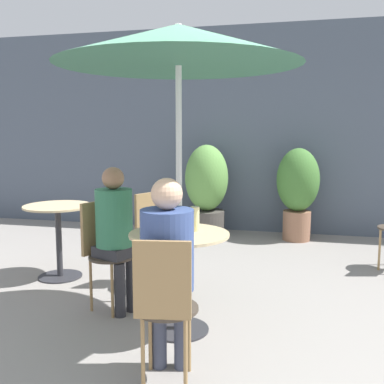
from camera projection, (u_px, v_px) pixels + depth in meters
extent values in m
plane|color=gray|center=(202.00, 347.00, 3.12)|extent=(20.00, 20.00, 0.00)
cube|color=#4C5666|center=(258.00, 130.00, 6.56)|extent=(10.00, 0.06, 3.00)
cylinder|color=#2D2D33|center=(180.00, 329.00, 3.39)|extent=(0.44, 0.44, 0.01)
cylinder|color=#2D2D33|center=(179.00, 282.00, 3.34)|extent=(0.06, 0.06, 0.71)
cylinder|color=#CCB284|center=(179.00, 234.00, 3.29)|extent=(0.74, 0.74, 0.02)
cylinder|color=#2D2D33|center=(60.00, 276.00, 4.62)|extent=(0.44, 0.44, 0.01)
cylinder|color=#2D2D33|center=(59.00, 242.00, 4.57)|extent=(0.06, 0.06, 0.71)
cylinder|color=#CCB284|center=(57.00, 206.00, 4.52)|extent=(0.68, 0.68, 0.02)
cylinder|color=#42382D|center=(111.00, 257.00, 3.72)|extent=(0.38, 0.38, 0.02)
cylinder|color=#9E7A4C|center=(112.00, 277.00, 3.92)|extent=(0.02, 0.02, 0.45)
cylinder|color=#9E7A4C|center=(91.00, 285.00, 3.72)|extent=(0.02, 0.02, 0.45)
cylinder|color=#9E7A4C|center=(133.00, 283.00, 3.78)|extent=(0.02, 0.02, 0.45)
cylinder|color=#9E7A4C|center=(112.00, 291.00, 3.58)|extent=(0.02, 0.02, 0.45)
cube|color=#9E7A4C|center=(96.00, 227.00, 3.78)|extent=(0.14, 0.31, 0.44)
cylinder|color=#42382D|center=(167.00, 308.00, 2.64)|extent=(0.38, 0.38, 0.02)
cylinder|color=#9E7A4C|center=(143.00, 355.00, 2.56)|extent=(0.02, 0.02, 0.45)
cylinder|color=#9E7A4C|center=(186.00, 357.00, 2.54)|extent=(0.02, 0.02, 0.45)
cylinder|color=#9E7A4C|center=(150.00, 336.00, 2.80)|extent=(0.02, 0.02, 0.45)
cylinder|color=#9E7A4C|center=(189.00, 337.00, 2.78)|extent=(0.02, 0.02, 0.45)
cube|color=#9E7A4C|center=(162.00, 280.00, 2.44)|extent=(0.32, 0.08, 0.44)
cylinder|color=#9E7A4C|center=(380.00, 250.00, 4.82)|extent=(0.02, 0.02, 0.45)
cylinder|color=#42382D|center=(161.00, 242.00, 4.23)|extent=(0.38, 0.38, 0.02)
cylinder|color=#9E7A4C|center=(161.00, 260.00, 4.43)|extent=(0.02, 0.02, 0.45)
cylinder|color=#9E7A4C|center=(143.00, 266.00, 4.25)|extent=(0.02, 0.02, 0.45)
cylinder|color=#9E7A4C|center=(179.00, 265.00, 4.27)|extent=(0.02, 0.02, 0.45)
cylinder|color=#9E7A4C|center=(161.00, 271.00, 4.09)|extent=(0.02, 0.02, 0.45)
cube|color=#9E7A4C|center=(148.00, 215.00, 4.31)|extent=(0.17, 0.30, 0.44)
cylinder|color=#2D2D33|center=(120.00, 290.00, 3.61)|extent=(0.09, 0.09, 0.44)
cylinder|color=#2D2D33|center=(131.00, 285.00, 3.72)|extent=(0.09, 0.09, 0.44)
cube|color=#2D2D33|center=(115.00, 251.00, 3.69)|extent=(0.36, 0.34, 0.09)
cylinder|color=#337551|center=(114.00, 218.00, 3.65)|extent=(0.30, 0.30, 0.47)
sphere|color=#9E7051|center=(113.00, 178.00, 3.61)|extent=(0.18, 0.18, 0.18)
cylinder|color=#42475B|center=(182.00, 334.00, 2.82)|extent=(0.09, 0.09, 0.44)
cylinder|color=#42475B|center=(159.00, 334.00, 2.83)|extent=(0.09, 0.09, 0.44)
cube|color=#42475B|center=(168.00, 297.00, 2.67)|extent=(0.31, 0.34, 0.09)
cylinder|color=#384C84|center=(167.00, 250.00, 2.63)|extent=(0.32, 0.32, 0.48)
sphere|color=#DBAD89|center=(167.00, 194.00, 2.59)|extent=(0.19, 0.19, 0.19)
cylinder|color=beige|center=(185.00, 224.00, 3.15)|extent=(0.07, 0.07, 0.19)
cylinder|color=beige|center=(195.00, 219.00, 3.35)|extent=(0.07, 0.07, 0.18)
cylinder|color=#DBC65B|center=(167.00, 217.00, 3.37)|extent=(0.06, 0.06, 0.20)
cylinder|color=beige|center=(166.00, 223.00, 3.18)|extent=(0.06, 0.06, 0.19)
cylinder|color=#47423D|center=(206.00, 223.00, 6.43)|extent=(0.51, 0.51, 0.36)
ellipsoid|color=#609947|center=(207.00, 178.00, 6.34)|extent=(0.61, 0.61, 0.94)
cylinder|color=#93664C|center=(297.00, 225.00, 6.16)|extent=(0.38, 0.38, 0.40)
ellipsoid|color=#427533|center=(298.00, 180.00, 6.08)|extent=(0.57, 0.57, 0.86)
cylinder|color=silver|center=(179.00, 184.00, 3.24)|extent=(0.04, 0.04, 2.22)
cone|color=#33664C|center=(178.00, 45.00, 3.11)|extent=(1.73, 1.73, 0.28)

